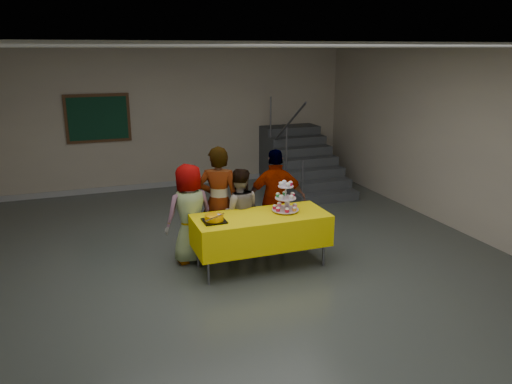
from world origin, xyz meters
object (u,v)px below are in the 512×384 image
at_px(schoolchild_c, 239,212).
at_px(staircase, 299,164).
at_px(schoolchild_d, 276,200).
at_px(cupcake_stand, 286,200).
at_px(schoolchild_b, 219,202).
at_px(schoolchild_a, 190,214).
at_px(noticeboard, 98,118).
at_px(bake_table, 261,230).
at_px(bear_cake, 214,217).

bearing_deg(schoolchild_c, staircase, -113.73).
xyz_separation_m(schoolchild_d, staircase, (1.91, 3.27, -0.29)).
relative_size(cupcake_stand, schoolchild_b, 0.27).
relative_size(schoolchild_a, schoolchild_b, 0.87).
relative_size(schoolchild_d, staircase, 0.65).
bearing_deg(staircase, schoolchild_d, -120.27).
xyz_separation_m(staircase, noticeboard, (-4.21, 0.84, 1.11)).
height_order(cupcake_stand, schoolchild_a, schoolchild_a).
distance_m(schoolchild_a, schoolchild_c, 0.74).
distance_m(bake_table, schoolchild_d, 0.78).
relative_size(bear_cake, schoolchild_d, 0.23).
bearing_deg(schoolchild_a, staircase, -145.51).
height_order(schoolchild_c, noticeboard, noticeboard).
relative_size(staircase, noticeboard, 1.85).
bearing_deg(noticeboard, schoolchild_a, -77.00).
height_order(schoolchild_a, schoolchild_b, schoolchild_b).
bearing_deg(bear_cake, bake_table, 2.82).
relative_size(schoolchild_c, schoolchild_d, 0.85).
bearing_deg(schoolchild_b, noticeboard, -47.65).
height_order(cupcake_stand, staircase, staircase).
relative_size(cupcake_stand, staircase, 0.19).
distance_m(bake_table, schoolchild_a, 1.05).
xyz_separation_m(schoolchild_a, schoolchild_b, (0.45, 0.06, 0.11)).
xyz_separation_m(bake_table, schoolchild_b, (-0.43, 0.60, 0.27)).
bearing_deg(schoolchild_b, schoolchild_d, -158.01).
distance_m(bake_table, bear_cake, 0.73).
bearing_deg(cupcake_stand, noticeboard, 115.49).
bearing_deg(bake_table, schoolchild_b, 125.64).
bearing_deg(bake_table, staircase, 58.37).
height_order(bake_table, schoolchild_b, schoolchild_b).
height_order(schoolchild_d, noticeboard, noticeboard).
bearing_deg(bear_cake, cupcake_stand, 3.63).
height_order(schoolchild_a, staircase, staircase).
xyz_separation_m(bear_cake, schoolchild_c, (0.53, 0.56, -0.17)).
xyz_separation_m(cupcake_stand, bear_cake, (-1.06, -0.07, -0.11)).
height_order(bear_cake, schoolchild_a, schoolchild_a).
relative_size(bake_table, schoolchild_d, 1.21).
bearing_deg(bear_cake, schoolchild_c, 46.55).
height_order(schoolchild_d, staircase, staircase).
bearing_deg(cupcake_stand, schoolchild_b, 145.00).
height_order(schoolchild_b, staircase, staircase).
xyz_separation_m(schoolchild_b, staircase, (2.81, 3.25, -0.34)).
height_order(schoolchild_a, schoolchild_d, schoolchild_d).
height_order(cupcake_stand, bear_cake, cupcake_stand).
xyz_separation_m(bake_table, schoolchild_c, (-0.15, 0.53, 0.11)).
xyz_separation_m(schoolchild_c, noticeboard, (-1.69, 4.16, 0.94)).
relative_size(bake_table, staircase, 0.78).
height_order(bear_cake, staircase, staircase).
bearing_deg(schoolchild_c, schoolchild_a, 12.12).
relative_size(bake_table, noticeboard, 1.45).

